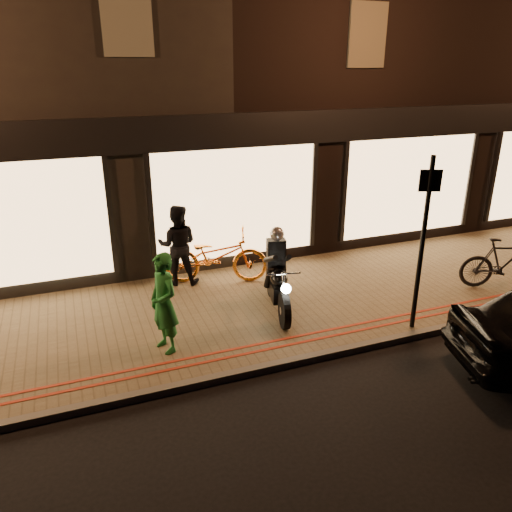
{
  "coord_description": "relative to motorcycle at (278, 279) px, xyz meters",
  "views": [
    {
      "loc": [
        -3.35,
        -6.0,
        4.45
      ],
      "look_at": [
        -0.26,
        2.07,
        1.1
      ],
      "focal_mm": 35.0,
      "sensor_mm": 36.0,
      "label": 1
    }
  ],
  "objects": [
    {
      "name": "ground",
      "position": [
        -0.02,
        -1.7,
        -0.73
      ],
      "size": [
        90.0,
        90.0,
        0.0
      ],
      "primitive_type": "plane",
      "color": "black",
      "rests_on": "ground"
    },
    {
      "name": "sign_post",
      "position": [
        1.96,
        -1.45,
        1.06
      ],
      "size": [
        0.34,
        0.15,
        3.0
      ],
      "rotation": [
        0.0,
        0.0,
        -0.37
      ],
      "color": "black",
      "rests_on": "sidewalk"
    },
    {
      "name": "bicycle_dark",
      "position": [
        4.7,
        -0.75,
        -0.08
      ],
      "size": [
        1.82,
        1.15,
        1.06
      ],
      "primitive_type": "imported",
      "rotation": [
        0.0,
        0.0,
        1.17
      ],
      "color": "black",
      "rests_on": "sidewalk"
    },
    {
      "name": "person_dark",
      "position": [
        -1.44,
        1.85,
        0.23
      ],
      "size": [
        0.98,
        0.87,
        1.68
      ],
      "primitive_type": "imported",
      "rotation": [
        0.0,
        0.0,
        2.81
      ],
      "color": "black",
      "rests_on": "sidewalk"
    },
    {
      "name": "red_kerb_lines",
      "position": [
        -0.02,
        -1.15,
        -0.61
      ],
      "size": [
        50.0,
        0.26,
        0.01
      ],
      "color": "maroon",
      "rests_on": "sidewalk"
    },
    {
      "name": "motorcycle",
      "position": [
        0.0,
        0.0,
        0.0
      ],
      "size": [
        0.73,
        1.92,
        1.59
      ],
      "rotation": [
        0.0,
        0.0,
        -0.22
      ],
      "color": "black",
      "rests_on": "sidewalk"
    },
    {
      "name": "person_green",
      "position": [
        -2.22,
        -0.65,
        0.21
      ],
      "size": [
        0.58,
        0.7,
        1.65
      ],
      "primitive_type": "imported",
      "rotation": [
        0.0,
        0.0,
        -1.22
      ],
      "color": "#1D6D29",
      "rests_on": "sidewalk"
    },
    {
      "name": "building_row",
      "position": [
        -0.02,
        7.29,
        3.51
      ],
      "size": [
        48.0,
        10.11,
        8.5
      ],
      "color": "black",
      "rests_on": "ground"
    },
    {
      "name": "kerb_stone",
      "position": [
        -0.02,
        -1.65,
        -0.67
      ],
      "size": [
        50.0,
        0.14,
        0.12
      ],
      "primitive_type": "cube",
      "color": "#59544C",
      "rests_on": "ground"
    },
    {
      "name": "sidewalk",
      "position": [
        -0.02,
        0.3,
        -0.67
      ],
      "size": [
        50.0,
        4.0,
        0.12
      ],
      "primitive_type": "cube",
      "color": "brown",
      "rests_on": "ground"
    },
    {
      "name": "bicycle_gold",
      "position": [
        -0.7,
        1.64,
        -0.05
      ],
      "size": [
        2.28,
        1.4,
        1.13
      ],
      "primitive_type": "imported",
      "rotation": [
        0.0,
        0.0,
        1.25
      ],
      "color": "orange",
      "rests_on": "sidewalk"
    }
  ]
}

